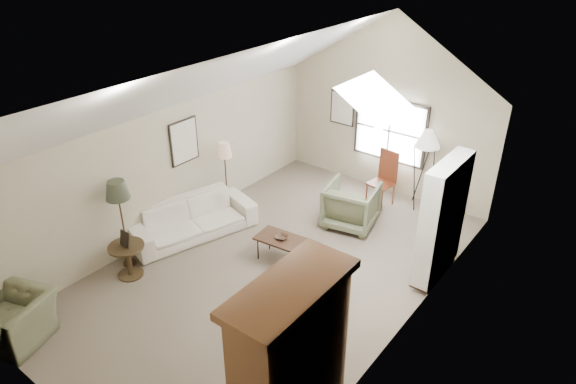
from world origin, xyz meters
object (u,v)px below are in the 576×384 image
Objects in this scene: armoire at (291,361)px; side_chair at (381,179)px; armchair_near at (10,318)px; side_table at (129,260)px; armchair_far at (351,205)px; sofa at (192,218)px; coffee_table at (282,249)px.

side_chair is (-1.83, 5.65, -0.49)m from armoire.
armchair_near reaches higher than side_table.
armchair_far is 4.41m from side_table.
side_chair is at bearing 107.91° from armoire.
armchair_near is (-0.05, -3.61, -0.00)m from sofa.
coffee_table is at bearing 44.26° from armchair_near.
armchair_far is 1.89m from coffee_table.
armchair_far is 1.62× the size of side_table.
sofa is at bearing 32.02° from armchair_far.
armoire reaches higher than side_table.
side_table is (0.15, 2.01, -0.05)m from armchair_near.
armchair_near is at bearing -94.18° from side_table.
side_table is 0.51× the size of side_chair.
side_chair reaches higher than armchair_near.
armchair_far reaches higher than armchair_near.
side_table is at bearing -159.00° from sofa.
armoire is 3.55× the size of side_table.
side_chair is at bearing 82.22° from coffee_table.
armoire reaches higher than armchair_far.
sofa is 2.03× the size of side_chair.
armoire is 1.98× the size of armchair_near.
armchair_near is at bearing -100.02° from side_chair.
side_chair is (2.36, 3.34, 0.25)m from sofa.
armchair_far is 0.82× the size of side_chair.
armchair_near is 1.79× the size of side_table.
armchair_near is at bearing -162.94° from armoire.
sofa is at bearing 93.58° from side_table.
sofa is 2.64× the size of coffee_table.
armchair_near is 4.46m from coffee_table.
armoire is 1.80× the size of side_chair.
sofa is 3.99× the size of side_table.
armoire is 2.19× the size of armchair_far.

